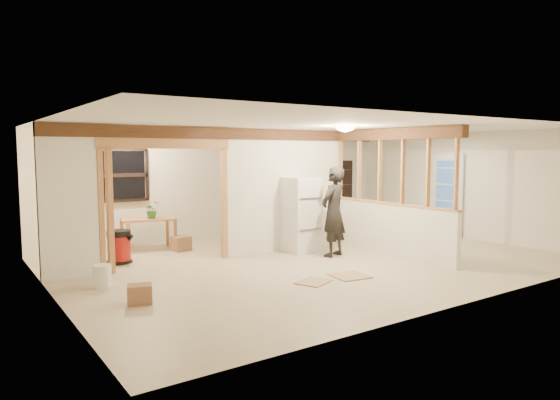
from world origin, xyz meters
TOP-DOWN VIEW (x-y plane):
  - floor at (0.00, 0.00)m, footprint 9.00×6.50m
  - ceiling at (0.00, 0.00)m, footprint 9.00×6.50m
  - wall_back at (0.00, 3.25)m, footprint 9.00×0.01m
  - wall_front at (0.00, -3.25)m, footprint 9.00×0.01m
  - wall_left at (-4.50, 0.00)m, footprint 0.01×6.50m
  - wall_right at (4.50, 0.00)m, footprint 0.01×6.50m
  - partition_left_stub at (-4.05, 1.20)m, footprint 0.90×0.12m
  - partition_center at (0.20, 1.20)m, footprint 2.80×0.12m
  - doorway_frame at (-2.40, 1.20)m, footprint 2.46×0.14m
  - header_beam_back at (-1.00, 1.20)m, footprint 7.00×0.18m
  - header_beam_right at (1.60, -0.40)m, footprint 0.18×3.30m
  - pony_wall at (1.60, -0.40)m, footprint 0.12×3.20m
  - stud_partition at (1.60, -0.40)m, footprint 0.14×3.20m
  - window_back at (-2.60, 3.17)m, footprint 1.12×0.10m
  - french_door at (4.42, 0.40)m, footprint 0.12×0.86m
  - ceiling_dome_main at (0.30, -0.50)m, footprint 0.36×0.36m
  - ceiling_dome_util at (-2.50, 2.30)m, footprint 0.32×0.32m
  - hanging_bulb at (-2.00, 1.60)m, footprint 0.07×0.07m
  - refrigerator at (0.33, 0.84)m, footprint 0.63×0.61m
  - woman at (0.57, 0.11)m, footprint 0.74×0.61m
  - work_table at (-2.22, 2.69)m, footprint 1.16×0.75m
  - potted_plant at (-2.17, 2.61)m, footprint 0.40×0.37m
  - shop_vac at (-3.08, 1.85)m, footprint 0.61×0.61m
  - bookshelf at (3.15, 3.03)m, footprint 0.90×0.30m
  - bucket at (-3.77, 0.37)m, footprint 0.35×0.35m
  - box_util_a at (-1.68, 2.29)m, footprint 0.39×0.34m
  - box_util_b at (-3.92, 1.55)m, footprint 0.41×0.41m
  - box_front at (-3.59, -0.78)m, footprint 0.39×0.35m
  - floor_panel_near at (-0.26, -1.28)m, footprint 0.62×0.62m
  - floor_panel_far at (-0.97, -1.23)m, footprint 0.65×0.59m

SIDE VIEW (x-z plane):
  - floor at x=0.00m, z-range -0.01..0.00m
  - floor_panel_far at x=-0.97m, z-range 0.00..0.02m
  - floor_panel_near at x=-0.26m, z-range 0.00..0.02m
  - box_front at x=-3.59m, z-range 0.00..0.26m
  - box_util_a at x=-1.68m, z-range 0.00..0.30m
  - box_util_b at x=-3.92m, z-range 0.00..0.30m
  - bucket at x=-3.77m, z-range 0.00..0.34m
  - shop_vac at x=-3.08m, z-range 0.00..0.62m
  - work_table at x=-2.22m, z-range 0.00..0.68m
  - pony_wall at x=1.60m, z-range 0.00..1.00m
  - refrigerator at x=0.33m, z-range 0.00..1.52m
  - potted_plant at x=-2.17m, z-range 0.68..1.03m
  - woman at x=0.57m, z-range 0.00..1.76m
  - bookshelf at x=3.15m, z-range 0.00..1.80m
  - french_door at x=4.42m, z-range 0.00..2.00m
  - doorway_frame at x=-2.40m, z-range 0.00..2.20m
  - wall_back at x=0.00m, z-range 0.00..2.50m
  - wall_front at x=0.00m, z-range 0.00..2.50m
  - wall_left at x=-4.50m, z-range 0.00..2.50m
  - wall_right at x=4.50m, z-range 0.00..2.50m
  - partition_left_stub at x=-4.05m, z-range 0.00..2.50m
  - partition_center at x=0.20m, z-range 0.00..2.50m
  - window_back at x=-2.60m, z-range 1.00..2.10m
  - stud_partition at x=1.60m, z-range 1.00..2.32m
  - hanging_bulb at x=-2.00m, z-range 2.15..2.22m
  - header_beam_back at x=-1.00m, z-range 2.27..2.49m
  - header_beam_right at x=1.60m, z-range 2.27..2.49m
  - ceiling_dome_main at x=0.30m, z-range 2.40..2.56m
  - ceiling_dome_util at x=-2.50m, z-range 2.41..2.55m
  - ceiling at x=0.00m, z-range 2.50..2.50m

